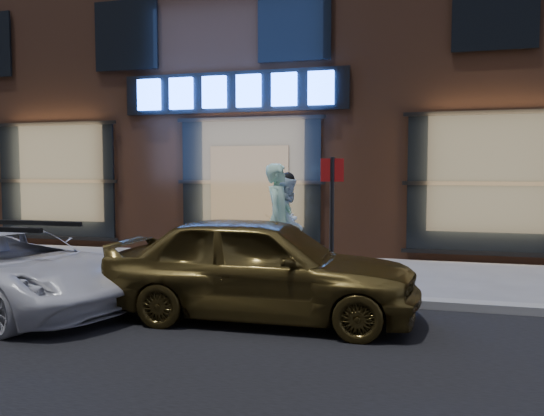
# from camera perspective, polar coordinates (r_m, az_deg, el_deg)

# --- Properties ---
(ground) EXTENTS (90.00, 90.00, 0.00)m
(ground) POSITION_cam_1_polar(r_m,az_deg,el_deg) (8.34, -10.48, -8.87)
(ground) COLOR slate
(ground) RESTS_ON ground
(curb) EXTENTS (60.00, 0.25, 0.12)m
(curb) POSITION_cam_1_polar(r_m,az_deg,el_deg) (8.32, -10.49, -8.46)
(curb) COLOR gray
(curb) RESTS_ON ground
(storefront_building) EXTENTS (30.20, 8.28, 10.30)m
(storefront_building) POSITION_cam_1_polar(r_m,az_deg,el_deg) (16.07, 1.98, 15.86)
(storefront_building) COLOR #54301E
(storefront_building) RESTS_ON ground
(man_bowtie) EXTENTS (0.51, 0.74, 1.98)m
(man_bowtie) POSITION_cam_1_polar(r_m,az_deg,el_deg) (9.51, 0.71, -1.16)
(man_bowtie) COLOR #A4D8B1
(man_bowtie) RESTS_ON ground
(man_cap) EXTENTS (0.73, 0.90, 1.75)m
(man_cap) POSITION_cam_1_polar(r_m,az_deg,el_deg) (9.94, 1.70, -1.62)
(man_cap) COLOR white
(man_cap) RESTS_ON ground
(white_suv) EXTENTS (4.22, 2.87, 1.07)m
(white_suv) POSITION_cam_1_polar(r_m,az_deg,el_deg) (7.93, -26.20, -5.93)
(white_suv) COLOR silver
(white_suv) RESTS_ON ground
(gold_sedan) EXTENTS (3.91, 1.64, 1.32)m
(gold_sedan) POSITION_cam_1_polar(r_m,az_deg,el_deg) (6.64, -1.21, -6.30)
(gold_sedan) COLOR brown
(gold_sedan) RESTS_ON ground
(sign_post) EXTENTS (0.32, 0.11, 2.04)m
(sign_post) POSITION_cam_1_polar(r_m,az_deg,el_deg) (7.55, 6.45, -0.68)
(sign_post) COLOR #262628
(sign_post) RESTS_ON ground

